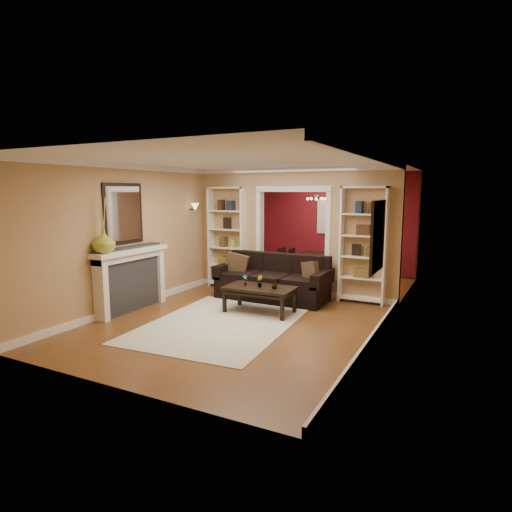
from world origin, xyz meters
The scene contains 30 objects.
floor centered at (0.00, 0.00, 0.00)m, with size 8.00×8.00×0.00m, color brown.
ceiling centered at (0.00, 0.00, 2.70)m, with size 8.00×8.00×0.00m, color white.
wall_back centered at (0.00, 4.00, 1.35)m, with size 8.00×8.00×0.00m, color tan.
wall_front centered at (0.00, -4.00, 1.35)m, with size 8.00×8.00×0.00m, color tan.
wall_left centered at (-2.25, 0.00, 1.35)m, with size 8.00×8.00×0.00m, color tan.
wall_right centered at (2.25, 0.00, 1.35)m, with size 8.00×8.00×0.00m, color tan.
partition_wall centered at (0.00, 1.20, 1.35)m, with size 4.50×0.15×2.70m, color tan.
red_back_panel centered at (0.00, 3.97, 1.32)m, with size 4.44×0.04×2.64m, color maroon.
dining_window centered at (0.00, 3.93, 1.55)m, with size 0.78×0.03×0.98m, color #8CA5CC.
area_rug centered at (-0.21, -1.44, 0.01)m, with size 2.25×3.14×0.01m, color beige.
sofa centered at (-0.14, 0.45, 0.46)m, with size 2.33×1.01×0.91m, color black.
pillow_left centered at (-0.97, 0.43, 0.68)m, with size 0.47×0.13×0.47m, color brown.
pillow_right centered at (0.68, 0.43, 0.64)m, with size 0.39×0.11×0.39m, color brown.
coffee_table centered at (0.07, -0.55, 0.24)m, with size 1.27×0.69×0.48m, color black.
plant_left centered at (-0.23, -0.55, 0.58)m, with size 0.10×0.07×0.19m, color #336626.
plant_center centered at (0.07, -0.55, 0.59)m, with size 0.12×0.09×0.21m, color #336626.
plant_right centered at (0.36, -0.55, 0.58)m, with size 0.11×0.11×0.19m, color #336626.
bookshelf_left centered at (-1.55, 1.03, 1.15)m, with size 0.90×0.30×2.30m, color white.
bookshelf_right centered at (1.55, 1.03, 1.15)m, with size 0.90×0.30×2.30m, color white.
fireplace centered at (-2.09, -1.50, 0.58)m, with size 0.32×1.70×1.16m, color white.
vase centered at (-2.09, -2.12, 1.36)m, with size 0.38×0.38×0.40m, color #9DAB37.
mirror centered at (-2.23, -1.50, 1.80)m, with size 0.03×0.95×1.10m, color silver.
wall_sconce centered at (-2.15, 0.55, 1.83)m, with size 0.18×0.18×0.22m, color #FFE0A5.
framed_art centered at (2.21, -1.00, 1.55)m, with size 0.04×0.85×1.05m, color black.
dining_table centered at (0.00, 2.68, 0.31)m, with size 0.97×1.74×0.61m, color black.
dining_chair_nw centered at (-0.55, 2.38, 0.42)m, with size 0.42×0.42×0.84m, color black.
dining_chair_ne centered at (0.55, 2.38, 0.38)m, with size 0.37×0.37×0.75m, color black.
dining_chair_sw centered at (-0.55, 2.98, 0.37)m, with size 0.37×0.37×0.75m, color black.
dining_chair_se centered at (0.55, 2.98, 0.46)m, with size 0.45×0.45×0.91m, color black.
chandelier centered at (0.00, 2.70, 2.02)m, with size 0.50×0.50×0.30m, color #372719.
Camera 1 is at (3.45, -7.34, 2.20)m, focal length 30.00 mm.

